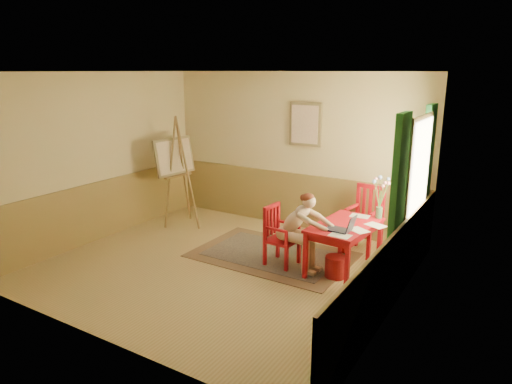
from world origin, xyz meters
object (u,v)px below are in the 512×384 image
Objects in this scene: laptop at (342,228)px; figure at (299,227)px; table at (345,230)px; easel at (176,161)px; chair_left at (279,236)px; chair_back at (365,220)px.

figure is at bearing 177.39° from laptop.
easel is (-3.46, 0.44, 0.57)m from table.
chair_left reaches higher than table.
chair_left is 2.75m from easel.
figure is 3.01m from easel.
table is at bearing -7.19° from easel.
laptop is (0.98, -0.05, 0.31)m from chair_left.
figure reaches higher than table.
easel reaches higher than table.
laptop is (0.66, -0.03, 0.12)m from figure.
chair_left is at bearing -128.57° from chair_back.
table is 3.54m from easel.
table is 0.65m from figure.
chair_back is 0.91× the size of figure.
easel reaches higher than laptop.
laptop is at bearing -86.65° from chair_back.
easel reaches higher than figure.
table is 1.17× the size of chair_back.
chair_back is 0.53× the size of easel.
easel is at bearing 166.00° from figure.
chair_left is at bearing -15.24° from easel.
table is 0.35m from laptop.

